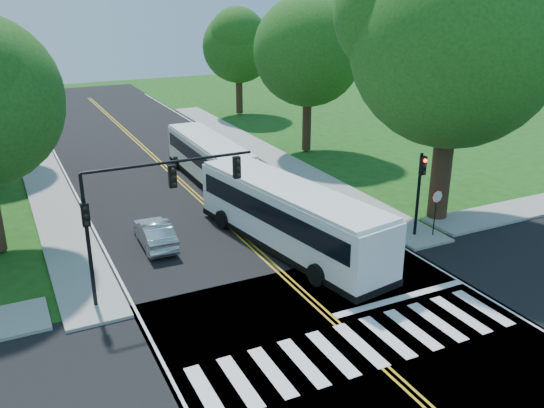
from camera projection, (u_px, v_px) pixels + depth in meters
ground at (353, 338)px, 21.49m from camera, size 140.00×140.00×0.00m
road at (195, 194)px, 36.63m from camera, size 14.00×96.00×0.01m
cross_road at (353, 338)px, 21.48m from camera, size 60.00×12.00×0.01m
center_line at (176, 177)px, 39.99m from camera, size 0.36×70.00×0.01m
edge_line_w at (75, 191)px, 37.18m from camera, size 0.12×70.00×0.01m
edge_line_e at (264, 165)px, 42.80m from camera, size 0.12×70.00×0.01m
crosswalk at (360, 345)px, 21.06m from camera, size 12.60×3.00×0.01m
stop_bar at (401, 298)px, 24.27m from camera, size 6.60×0.40×0.01m
sidewalk_nw at (45, 181)px, 39.06m from camera, size 2.60×40.00×0.15m
sidewalk_ne at (265, 152)px, 45.92m from camera, size 2.60×40.00×0.15m
tree_ne_big at (455, 44)px, 29.41m from camera, size 10.80×10.80×14.91m
tree_east_mid at (308, 51)px, 43.69m from camera, size 8.40×8.40×11.93m
tree_east_far at (238, 47)px, 57.91m from camera, size 7.20×7.20×10.34m
signal_nw at (145, 199)px, 22.95m from camera, size 7.15×0.46×5.66m
signal_ne at (420, 184)px, 29.26m from camera, size 0.30×0.46×4.40m
stop_sign at (437, 201)px, 29.53m from camera, size 0.76×0.08×2.53m
bus_lead at (289, 216)px, 28.42m from camera, size 4.81×12.97×3.29m
bus_follow at (209, 159)px, 38.82m from camera, size 2.82×11.27×2.91m
hatchback at (155, 233)px, 29.02m from camera, size 1.58×4.20×1.37m
suv at (349, 226)px, 29.86m from camera, size 3.04×5.45×1.44m
dark_sedan at (299, 195)px, 34.66m from camera, size 2.01×4.19×1.18m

